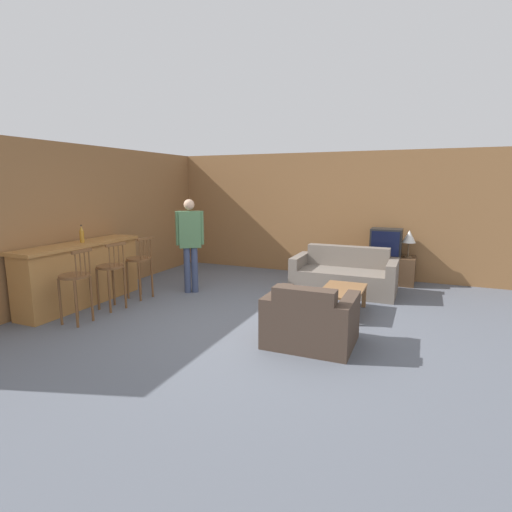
{
  "coord_description": "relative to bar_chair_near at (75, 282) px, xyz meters",
  "views": [
    {
      "loc": [
        2.24,
        -4.76,
        1.95
      ],
      "look_at": [
        -0.12,
        0.81,
        0.85
      ],
      "focal_mm": 28.0,
      "sensor_mm": 36.0,
      "label": 1
    }
  ],
  "objects": [
    {
      "name": "person_by_window",
      "position": [
        0.6,
        2.03,
        0.37
      ],
      "size": [
        0.42,
        0.35,
        1.68
      ],
      "color": "#384260",
      "rests_on": "ground_plane"
    },
    {
      "name": "wall_left",
      "position": [
        -0.98,
        2.13,
        0.7
      ],
      "size": [
        0.08,
        8.74,
        2.6
      ],
      "color": "olive",
      "rests_on": "ground_plane"
    },
    {
      "name": "couch_far",
      "position": [
        3.16,
        3.15,
        -0.31
      ],
      "size": [
        1.82,
        0.91,
        0.8
      ],
      "color": "#70665B",
      "rests_on": "ground_plane"
    },
    {
      "name": "tv",
      "position": [
        3.76,
        4.16,
        0.21
      ],
      "size": [
        0.59,
        0.42,
        0.54
      ],
      "color": "black",
      "rests_on": "tv_unit"
    },
    {
      "name": "bar_counter",
      "position": [
        -0.64,
        0.71,
        -0.09
      ],
      "size": [
        0.55,
        2.22,
        1.02
      ],
      "color": "#A87038",
      "rests_on": "ground_plane"
    },
    {
      "name": "bottle",
      "position": [
        -0.62,
        0.77,
        0.55
      ],
      "size": [
        0.07,
        0.07,
        0.29
      ],
      "color": "#B27A23",
      "rests_on": "bar_counter"
    },
    {
      "name": "bar_chair_far",
      "position": [
        -0.0,
        1.37,
        0.0
      ],
      "size": [
        0.46,
        0.46,
        1.06
      ],
      "color": "brown",
      "rests_on": "ground_plane"
    },
    {
      "name": "wall_back",
      "position": [
        2.19,
        4.5,
        0.7
      ],
      "size": [
        9.4,
        0.08,
        2.6
      ],
      "color": "olive",
      "rests_on": "ground_plane"
    },
    {
      "name": "armchair_near",
      "position": [
        3.23,
        0.54,
        -0.31
      ],
      "size": [
        1.05,
        0.87,
        0.78
      ],
      "color": "#423328",
      "rests_on": "ground_plane"
    },
    {
      "name": "tv_unit",
      "position": [
        3.76,
        4.16,
        -0.33
      ],
      "size": [
        1.13,
        0.54,
        0.54
      ],
      "color": "#513823",
      "rests_on": "ground_plane"
    },
    {
      "name": "bar_chair_near",
      "position": [
        0.0,
        0.0,
        0.0
      ],
      "size": [
        0.42,
        0.42,
        1.06
      ],
      "color": "brown",
      "rests_on": "ground_plane"
    },
    {
      "name": "coffee_table",
      "position": [
        3.37,
        1.88,
        -0.27
      ],
      "size": [
        0.6,
        0.98,
        0.38
      ],
      "color": "brown",
      "rests_on": "ground_plane"
    },
    {
      "name": "table_lamp",
      "position": [
        4.18,
        4.16,
        0.33
      ],
      "size": [
        0.25,
        0.25,
        0.53
      ],
      "color": "brown",
      "rests_on": "tv_unit"
    },
    {
      "name": "bar_chair_mid",
      "position": [
        -0.0,
        0.69,
        0.0
      ],
      "size": [
        0.48,
        0.48,
        1.06
      ],
      "color": "brown",
      "rests_on": "ground_plane"
    },
    {
      "name": "ground_plane",
      "position": [
        2.19,
        0.76,
        -0.6
      ],
      "size": [
        24.0,
        24.0,
        0.0
      ],
      "primitive_type": "plane",
      "color": "#565B66"
    }
  ]
}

